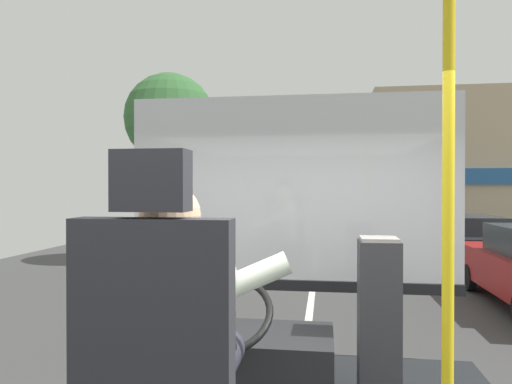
% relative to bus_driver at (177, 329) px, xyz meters
% --- Properties ---
extents(ground, '(18.00, 44.00, 0.06)m').
position_rel_bus_driver_xyz_m(ground, '(0.25, 9.22, -1.61)').
color(ground, '#3A3A3A').
extents(bus_driver, '(0.77, 0.61, 0.76)m').
position_rel_bus_driver_xyz_m(bus_driver, '(0.00, 0.00, 0.00)').
color(bus_driver, '#282833').
rests_on(bus_driver, driver_seat).
extents(steering_console, '(1.10, 0.99, 0.79)m').
position_rel_bus_driver_xyz_m(steering_console, '(0.00, 1.17, -0.55)').
color(steering_console, black).
rests_on(steering_console, bus_floor).
extents(handrail_pole, '(0.04, 0.04, 2.16)m').
position_rel_bus_driver_xyz_m(handrail_pole, '(0.96, 0.29, 0.31)').
color(handrail_pole, yellow).
rests_on(handrail_pole, bus_floor).
extents(fare_box, '(0.23, 0.24, 0.96)m').
position_rel_bus_driver_xyz_m(fare_box, '(0.81, 1.26, -0.29)').
color(fare_box, '#333338').
rests_on(fare_box, bus_floor).
extents(windshield_panel, '(2.50, 0.08, 1.48)m').
position_rel_bus_driver_xyz_m(windshield_panel, '(0.25, 2.04, 0.28)').
color(windshield_panel, silver).
extents(street_tree, '(2.50, 2.50, 5.23)m').
position_rel_bus_driver_xyz_m(street_tree, '(-3.79, 11.17, 2.35)').
color(street_tree, '#4C3828').
rests_on(street_tree, ground).
extents(shop_building, '(9.09, 5.18, 5.90)m').
position_rel_bus_driver_xyz_m(shop_building, '(6.90, 19.57, 1.36)').
color(shop_building, tan).
rests_on(shop_building, ground).
extents(parked_car_black, '(1.85, 3.95, 1.31)m').
position_rel_bus_driver_xyz_m(parked_car_black, '(4.24, 11.88, -0.91)').
color(parked_car_black, black).
rests_on(parked_car_black, ground).
extents(parked_car_charcoal, '(1.78, 3.89, 1.24)m').
position_rel_bus_driver_xyz_m(parked_car_charcoal, '(4.11, 16.76, -0.95)').
color(parked_car_charcoal, '#474C51').
rests_on(parked_car_charcoal, ground).
extents(parked_car_blue, '(1.84, 3.99, 1.26)m').
position_rel_bus_driver_xyz_m(parked_car_blue, '(4.40, 21.58, -0.93)').
color(parked_car_blue, navy).
rests_on(parked_car_blue, ground).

